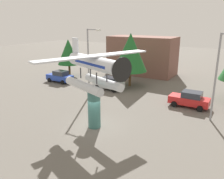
% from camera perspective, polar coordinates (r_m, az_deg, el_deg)
% --- Properties ---
extents(ground_plane, '(140.00, 140.00, 0.00)m').
position_cam_1_polar(ground_plane, '(20.90, -4.31, -9.12)').
color(ground_plane, '#605B54').
extents(display_pedestal, '(1.10, 1.10, 3.59)m').
position_cam_1_polar(display_pedestal, '(20.18, -4.42, -4.52)').
color(display_pedestal, '#386B66').
rests_on(display_pedestal, ground).
extents(floatplane_monument, '(7.19, 10.12, 4.00)m').
position_cam_1_polar(floatplane_monument, '(19.11, -4.43, 5.11)').
color(floatplane_monument, silver).
rests_on(floatplane_monument, display_pedestal).
extents(car_near_blue, '(4.20, 2.02, 1.76)m').
position_cam_1_polar(car_near_blue, '(36.30, -12.67, 3.16)').
color(car_near_blue, '#2847B7').
rests_on(car_near_blue, ground).
extents(car_mid_silver, '(4.20, 2.02, 1.76)m').
position_cam_1_polar(car_mid_silver, '(31.54, -0.73, 1.56)').
color(car_mid_silver, silver).
rests_on(car_mid_silver, ground).
extents(car_far_red, '(4.20, 2.02, 1.76)m').
position_cam_1_polar(car_far_red, '(26.51, 18.56, -2.26)').
color(car_far_red, red).
rests_on(car_far_red, ground).
extents(streetlight_primary, '(1.84, 0.28, 8.18)m').
position_cam_1_polar(streetlight_primary, '(27.85, -5.54, 7.58)').
color(streetlight_primary, gray).
rests_on(streetlight_primary, ground).
extents(streetlight_secondary, '(1.84, 0.28, 8.08)m').
position_cam_1_polar(streetlight_secondary, '(22.69, 24.76, 3.94)').
color(streetlight_secondary, gray).
rests_on(streetlight_secondary, ground).
extents(storefront_building, '(11.40, 5.38, 6.48)m').
position_cam_1_polar(storefront_building, '(41.13, 7.38, 8.31)').
color(storefront_building, brown).
rests_on(storefront_building, ground).
extents(tree_west, '(3.73, 3.73, 6.12)m').
position_cam_1_polar(tree_west, '(39.85, -10.64, 9.06)').
color(tree_west, brown).
rests_on(tree_west, ground).
extents(tree_east, '(4.72, 4.72, 7.46)m').
position_cam_1_polar(tree_east, '(32.68, 4.55, 9.10)').
color(tree_east, brown).
rests_on(tree_east, ground).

